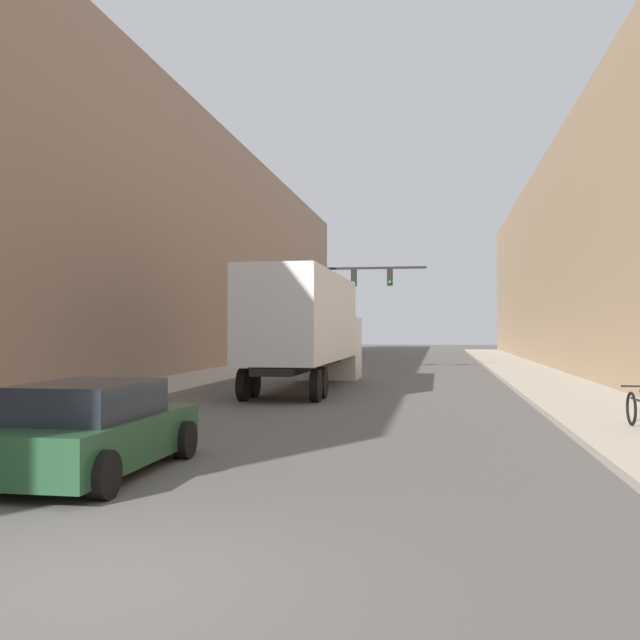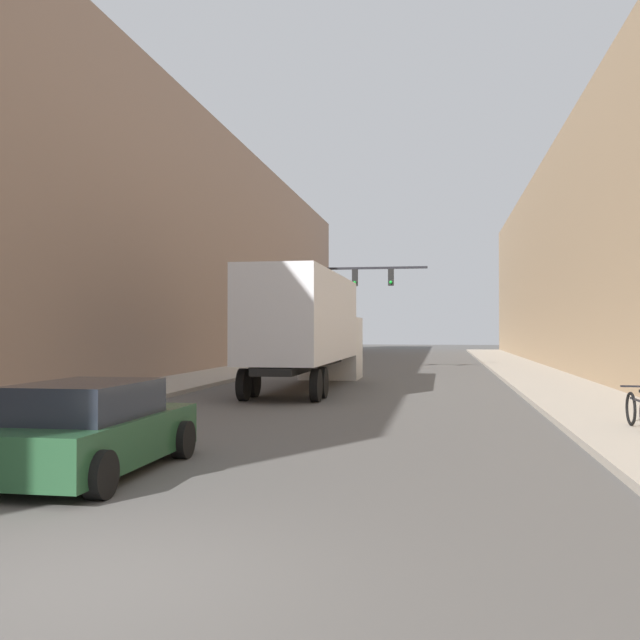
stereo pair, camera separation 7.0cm
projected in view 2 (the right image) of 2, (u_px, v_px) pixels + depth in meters
The scene contains 9 objects.
ground_plane at pixel (81, 586), 6.08m from camera, with size 200.00×200.00×0.00m, color #565451.
sidewalk_right at pixel (530, 373), 34.42m from camera, with size 3.33×80.00×0.15m.
sidewalk_left at pixel (240, 371), 36.87m from camera, with size 3.33×80.00×0.15m.
building_right at pixel (631, 247), 33.72m from camera, with size 6.00×80.00×12.19m.
building_left at pixel (155, 243), 37.75m from camera, with size 6.00×80.00×13.61m.
semi_truck at pixel (309, 326), 26.70m from camera, with size 2.56×12.76×4.17m.
sedan_car at pixel (91, 430), 10.79m from camera, with size 2.04×4.27×1.41m.
traffic_signal_gantry at pixel (325, 292), 38.71m from camera, with size 7.87×0.35×5.82m.
parked_bicycle at pixel (638, 411), 14.59m from camera, with size 0.44×1.82×0.86m.
Camera 2 is at (3.04, -5.68, 2.19)m, focal length 40.00 mm.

